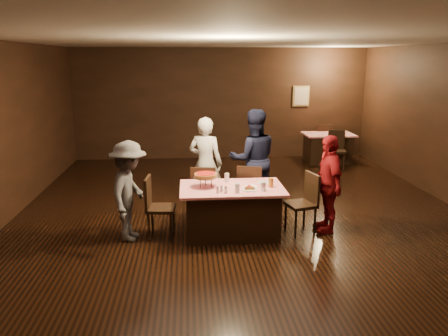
{
  "coord_description": "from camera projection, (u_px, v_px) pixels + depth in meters",
  "views": [
    {
      "loc": [
        -0.93,
        -6.98,
        2.69
      ],
      "look_at": [
        -0.37,
        -0.23,
        1.0
      ],
      "focal_mm": 35.0,
      "sensor_mm": 36.0,
      "label": 1
    }
  ],
  "objects": [
    {
      "name": "room",
      "position": [
        246.0,
        95.0,
        6.96
      ],
      "size": [
        10.0,
        10.04,
        3.02
      ],
      "color": "black",
      "rests_on": "ground"
    },
    {
      "name": "main_table",
      "position": [
        232.0,
        210.0,
        6.84
      ],
      "size": [
        1.6,
        1.0,
        0.77
      ],
      "primitive_type": "cube",
      "color": "red",
      "rests_on": "ground"
    },
    {
      "name": "back_table",
      "position": [
        328.0,
        148.0,
        11.67
      ],
      "size": [
        1.3,
        0.9,
        0.77
      ],
      "primitive_type": "cube",
      "color": "#A70B1C",
      "rests_on": "ground"
    },
    {
      "name": "chair_far_left",
      "position": [
        204.0,
        192.0,
        7.51
      ],
      "size": [
        0.47,
        0.47,
        0.95
      ],
      "primitive_type": "cube",
      "rotation": [
        0.0,
        0.0,
        3.01
      ],
      "color": "black",
      "rests_on": "ground"
    },
    {
      "name": "chair_far_right",
      "position": [
        250.0,
        190.0,
        7.58
      ],
      "size": [
        0.51,
        0.51,
        0.95
      ],
      "primitive_type": "cube",
      "rotation": [
        0.0,
        0.0,
        2.89
      ],
      "color": "black",
      "rests_on": "ground"
    },
    {
      "name": "chair_end_left",
      "position": [
        161.0,
        207.0,
        6.73
      ],
      "size": [
        0.46,
        0.46,
        0.95
      ],
      "primitive_type": "cube",
      "rotation": [
        0.0,
        0.0,
        1.48
      ],
      "color": "black",
      "rests_on": "ground"
    },
    {
      "name": "chair_end_right",
      "position": [
        301.0,
        203.0,
        6.91
      ],
      "size": [
        0.51,
        0.51,
        0.95
      ],
      "primitive_type": "cube",
      "rotation": [
        0.0,
        0.0,
        -1.32
      ],
      "color": "black",
      "rests_on": "ground"
    },
    {
      "name": "chair_back_near",
      "position": [
        337.0,
        150.0,
        10.97
      ],
      "size": [
        0.49,
        0.49,
        0.95
      ],
      "primitive_type": "cube",
      "rotation": [
        0.0,
        0.0,
        -0.19
      ],
      "color": "black",
      "rests_on": "ground"
    },
    {
      "name": "chair_back_far",
      "position": [
        321.0,
        141.0,
        12.22
      ],
      "size": [
        0.44,
        0.44,
        0.95
      ],
      "primitive_type": "cube",
      "rotation": [
        0.0,
        0.0,
        3.19
      ],
      "color": "black",
      "rests_on": "ground"
    },
    {
      "name": "diner_white_jacket",
      "position": [
        206.0,
        164.0,
        7.91
      ],
      "size": [
        0.72,
        0.6,
        1.7
      ],
      "primitive_type": "imported",
      "rotation": [
        0.0,
        0.0,
        2.78
      ],
      "color": "silver",
      "rests_on": "ground"
    },
    {
      "name": "diner_navy_hoodie",
      "position": [
        253.0,
        159.0,
        7.95
      ],
      "size": [
        0.92,
        0.73,
        1.83
      ],
      "primitive_type": "imported",
      "rotation": [
        0.0,
        0.0,
        3.18
      ],
      "color": "black",
      "rests_on": "ground"
    },
    {
      "name": "diner_grey_knit",
      "position": [
        129.0,
        191.0,
        6.55
      ],
      "size": [
        0.73,
        1.07,
        1.53
      ],
      "primitive_type": "imported",
      "rotation": [
        0.0,
        0.0,
        1.39
      ],
      "color": "#4E4D52",
      "rests_on": "ground"
    },
    {
      "name": "diner_red_shirt",
      "position": [
        328.0,
        184.0,
        6.88
      ],
      "size": [
        0.4,
        0.92,
        1.56
      ],
      "primitive_type": "imported",
      "rotation": [
        0.0,
        0.0,
        -1.55
      ],
      "color": "maroon",
      "rests_on": "ground"
    },
    {
      "name": "pizza_stand",
      "position": [
        206.0,
        175.0,
        6.72
      ],
      "size": [
        0.38,
        0.38,
        0.22
      ],
      "color": "black",
      "rests_on": "main_table"
    },
    {
      "name": "plate_with_slice",
      "position": [
        249.0,
        188.0,
        6.59
      ],
      "size": [
        0.25,
        0.25,
        0.06
      ],
      "color": "white",
      "rests_on": "main_table"
    },
    {
      "name": "plate_empty",
      "position": [
        265.0,
        183.0,
        6.93
      ],
      "size": [
        0.25,
        0.25,
        0.01
      ],
      "primitive_type": "cylinder",
      "color": "white",
      "rests_on": "main_table"
    },
    {
      "name": "glass_front_left",
      "position": [
        237.0,
        188.0,
        6.44
      ],
      "size": [
        0.08,
        0.08,
        0.14
      ],
      "primitive_type": "cylinder",
      "color": "silver",
      "rests_on": "main_table"
    },
    {
      "name": "glass_front_right",
      "position": [
        263.0,
        187.0,
        6.52
      ],
      "size": [
        0.08,
        0.08,
        0.14
      ],
      "primitive_type": "cylinder",
      "color": "silver",
      "rests_on": "main_table"
    },
    {
      "name": "glass_amber",
      "position": [
        271.0,
        183.0,
        6.73
      ],
      "size": [
        0.08,
        0.08,
        0.14
      ],
      "primitive_type": "cylinder",
      "color": "#BF7F26",
      "rests_on": "main_table"
    },
    {
      "name": "glass_back",
      "position": [
        227.0,
        178.0,
        7.02
      ],
      "size": [
        0.08,
        0.08,
        0.14
      ],
      "primitive_type": "cylinder",
      "color": "silver",
      "rests_on": "main_table"
    },
    {
      "name": "condiments",
      "position": [
        222.0,
        190.0,
        6.45
      ],
      "size": [
        0.17,
        0.1,
        0.09
      ],
      "color": "silver",
      "rests_on": "main_table"
    },
    {
      "name": "napkin_center",
      "position": [
        251.0,
        186.0,
        6.77
      ],
      "size": [
        0.19,
        0.19,
        0.01
      ],
      "primitive_type": "cube",
      "rotation": [
        0.0,
        0.0,
        0.21
      ],
      "color": "white",
      "rests_on": "main_table"
    },
    {
      "name": "napkin_left",
      "position": [
        222.0,
        188.0,
        6.69
      ],
      "size": [
        0.21,
        0.21,
        0.01
      ],
      "primitive_type": "cube",
      "rotation": [
        0.0,
        0.0,
        -0.35
      ],
      "color": "white",
      "rests_on": "main_table"
    }
  ]
}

